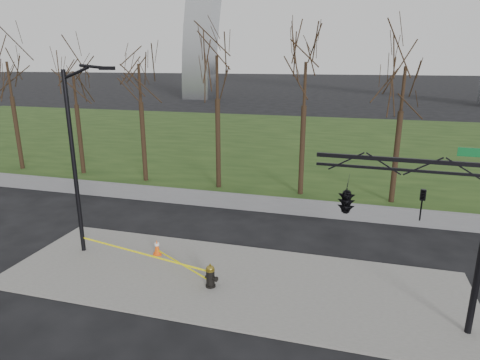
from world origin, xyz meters
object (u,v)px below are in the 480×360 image
(traffic_cone, at_px, (157,247))
(street_light, at_px, (77,151))
(fire_hydrant, at_px, (211,276))
(traffic_signal_mast, at_px, (372,201))

(traffic_cone, bearing_deg, street_light, -171.23)
(fire_hydrant, height_order, street_light, street_light)
(fire_hydrant, xyz_separation_m, traffic_signal_mast, (5.48, -0.28, 3.62))
(fire_hydrant, xyz_separation_m, street_light, (-6.35, 1.41, 4.16))
(fire_hydrant, relative_size, traffic_signal_mast, 0.16)
(fire_hydrant, xyz_separation_m, traffic_cone, (-3.17, 1.91, -0.08))
(traffic_signal_mast, bearing_deg, traffic_cone, 167.91)
(traffic_signal_mast, bearing_deg, fire_hydrant, 179.16)
(street_light, relative_size, traffic_signal_mast, 1.37)
(fire_hydrant, bearing_deg, street_light, -174.94)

